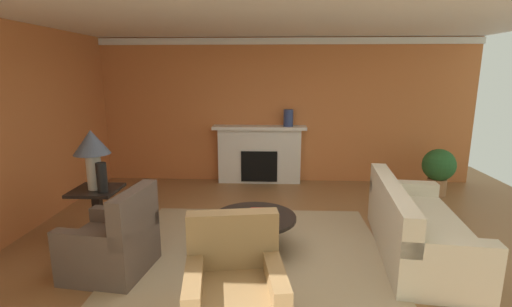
{
  "coord_description": "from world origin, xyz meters",
  "views": [
    {
      "loc": [
        -0.12,
        -4.06,
        2.14
      ],
      "look_at": [
        -0.35,
        1.11,
        1.0
      ],
      "focal_mm": 25.98,
      "sensor_mm": 36.0,
      "label": 1
    }
  ],
  "objects_px": {
    "vase_on_side_table": "(102,178)",
    "armchair_facing_fireplace": "(235,297)",
    "table_lamp": "(92,148)",
    "fireplace": "(259,156)",
    "sofa": "(415,230)",
    "vase_mantel_right": "(288,118)",
    "armchair_near_window": "(113,246)",
    "side_table": "(98,211)",
    "potted_plant": "(439,168)",
    "coffee_table": "(255,225)"
  },
  "relations": [
    {
      "from": "vase_on_side_table",
      "to": "armchair_facing_fireplace",
      "type": "bearing_deg",
      "value": -40.3
    },
    {
      "from": "table_lamp",
      "to": "armchair_facing_fireplace",
      "type": "bearing_deg",
      "value": -40.17
    },
    {
      "from": "fireplace",
      "to": "vase_on_side_table",
      "type": "distance_m",
      "value": 3.38
    },
    {
      "from": "fireplace",
      "to": "sofa",
      "type": "distance_m",
      "value": 3.5
    },
    {
      "from": "vase_mantel_right",
      "to": "armchair_facing_fireplace",
      "type": "bearing_deg",
      "value": -97.99
    },
    {
      "from": "fireplace",
      "to": "armchair_near_window",
      "type": "xyz_separation_m",
      "value": [
        -1.46,
        -3.45,
        -0.23
      ]
    },
    {
      "from": "armchair_near_window",
      "to": "vase_mantel_right",
      "type": "xyz_separation_m",
      "value": [
        2.01,
        3.4,
        0.98
      ]
    },
    {
      "from": "sofa",
      "to": "table_lamp",
      "type": "relative_size",
      "value": 2.92
    },
    {
      "from": "armchair_near_window",
      "to": "side_table",
      "type": "height_order",
      "value": "armchair_near_window"
    },
    {
      "from": "armchair_facing_fireplace",
      "to": "vase_on_side_table",
      "type": "distance_m",
      "value": 2.39
    },
    {
      "from": "armchair_facing_fireplace",
      "to": "table_lamp",
      "type": "xyz_separation_m",
      "value": [
        -1.92,
        1.62,
        0.92
      ]
    },
    {
      "from": "side_table",
      "to": "potted_plant",
      "type": "xyz_separation_m",
      "value": [
        5.14,
        2.05,
        0.09
      ]
    },
    {
      "from": "coffee_table",
      "to": "armchair_near_window",
      "type": "bearing_deg",
      "value": -159.74
    },
    {
      "from": "sofa",
      "to": "vase_on_side_table",
      "type": "bearing_deg",
      "value": 179.08
    },
    {
      "from": "armchair_near_window",
      "to": "armchair_facing_fireplace",
      "type": "relative_size",
      "value": 1.0
    },
    {
      "from": "armchair_facing_fireplace",
      "to": "fireplace",
      "type": "bearing_deg",
      "value": 89.34
    },
    {
      "from": "potted_plant",
      "to": "sofa",
      "type": "bearing_deg",
      "value": -118.4
    },
    {
      "from": "fireplace",
      "to": "armchair_facing_fireplace",
      "type": "distance_m",
      "value": 4.33
    },
    {
      "from": "side_table",
      "to": "coffee_table",
      "type": "bearing_deg",
      "value": -5.58
    },
    {
      "from": "table_lamp",
      "to": "vase_mantel_right",
      "type": "bearing_deg",
      "value": 46.43
    },
    {
      "from": "coffee_table",
      "to": "fireplace",
      "type": "bearing_deg",
      "value": 90.92
    },
    {
      "from": "armchair_facing_fireplace",
      "to": "side_table",
      "type": "distance_m",
      "value": 2.52
    },
    {
      "from": "fireplace",
      "to": "coffee_table",
      "type": "height_order",
      "value": "fireplace"
    },
    {
      "from": "side_table",
      "to": "vase_on_side_table",
      "type": "distance_m",
      "value": 0.52
    },
    {
      "from": "table_lamp",
      "to": "vase_on_side_table",
      "type": "bearing_deg",
      "value": -38.66
    },
    {
      "from": "vase_on_side_table",
      "to": "vase_mantel_right",
      "type": "relative_size",
      "value": 1.14
    },
    {
      "from": "sofa",
      "to": "potted_plant",
      "type": "height_order",
      "value": "sofa"
    },
    {
      "from": "armchair_near_window",
      "to": "armchair_facing_fireplace",
      "type": "bearing_deg",
      "value": -31.75
    },
    {
      "from": "armchair_near_window",
      "to": "vase_on_side_table",
      "type": "xyz_separation_m",
      "value": [
        -0.36,
        0.63,
        0.58
      ]
    },
    {
      "from": "coffee_table",
      "to": "vase_mantel_right",
      "type": "height_order",
      "value": "vase_mantel_right"
    },
    {
      "from": "sofa",
      "to": "vase_mantel_right",
      "type": "bearing_deg",
      "value": 116.57
    },
    {
      "from": "armchair_near_window",
      "to": "fireplace",
      "type": "bearing_deg",
      "value": 67.12
    },
    {
      "from": "vase_on_side_table",
      "to": "table_lamp",
      "type": "bearing_deg",
      "value": 141.34
    },
    {
      "from": "sofa",
      "to": "armchair_near_window",
      "type": "bearing_deg",
      "value": -170.53
    },
    {
      "from": "table_lamp",
      "to": "vase_on_side_table",
      "type": "distance_m",
      "value": 0.39
    },
    {
      "from": "sofa",
      "to": "armchair_facing_fireplace",
      "type": "bearing_deg",
      "value": -144.42
    },
    {
      "from": "armchair_near_window",
      "to": "coffee_table",
      "type": "relative_size",
      "value": 0.95
    },
    {
      "from": "table_lamp",
      "to": "sofa",
      "type": "bearing_deg",
      "value": -2.63
    },
    {
      "from": "sofa",
      "to": "coffee_table",
      "type": "relative_size",
      "value": 2.19
    },
    {
      "from": "armchair_facing_fireplace",
      "to": "coffee_table",
      "type": "relative_size",
      "value": 0.95
    },
    {
      "from": "coffee_table",
      "to": "side_table",
      "type": "distance_m",
      "value": 2.03
    },
    {
      "from": "vase_on_side_table",
      "to": "vase_mantel_right",
      "type": "bearing_deg",
      "value": 49.44
    },
    {
      "from": "armchair_facing_fireplace",
      "to": "side_table",
      "type": "xyz_separation_m",
      "value": [
        -1.92,
        1.62,
        0.09
      ]
    },
    {
      "from": "coffee_table",
      "to": "vase_on_side_table",
      "type": "distance_m",
      "value": 1.95
    },
    {
      "from": "vase_mantel_right",
      "to": "side_table",
      "type": "bearing_deg",
      "value": -133.57
    },
    {
      "from": "armchair_facing_fireplace",
      "to": "vase_on_side_table",
      "type": "height_order",
      "value": "vase_on_side_table"
    },
    {
      "from": "vase_on_side_table",
      "to": "potted_plant",
      "type": "relative_size",
      "value": 0.44
    },
    {
      "from": "armchair_facing_fireplace",
      "to": "side_table",
      "type": "bearing_deg",
      "value": 139.83
    },
    {
      "from": "fireplace",
      "to": "potted_plant",
      "type": "bearing_deg",
      "value": -11.67
    },
    {
      "from": "armchair_near_window",
      "to": "vase_mantel_right",
      "type": "distance_m",
      "value": 4.07
    }
  ]
}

